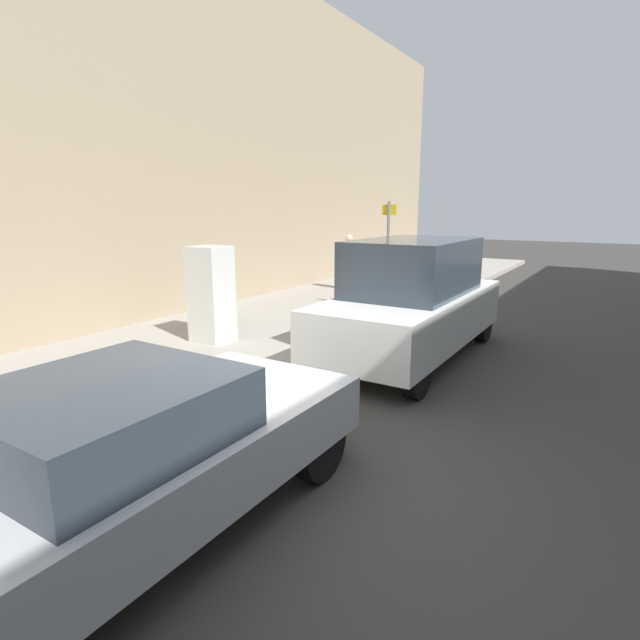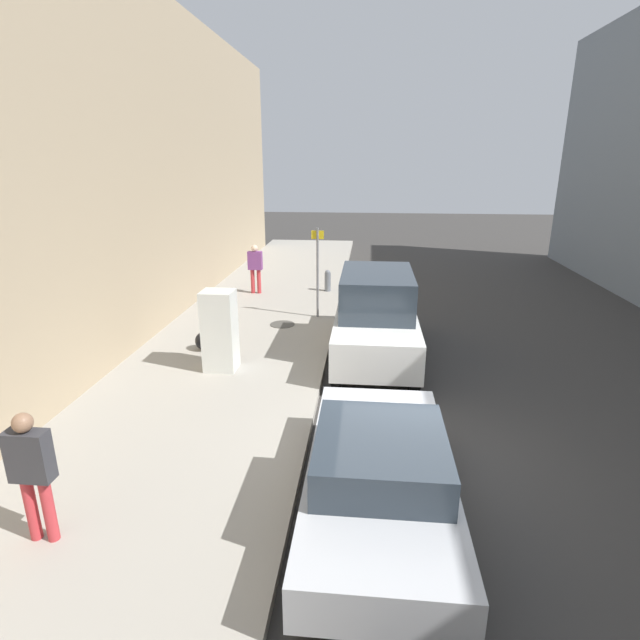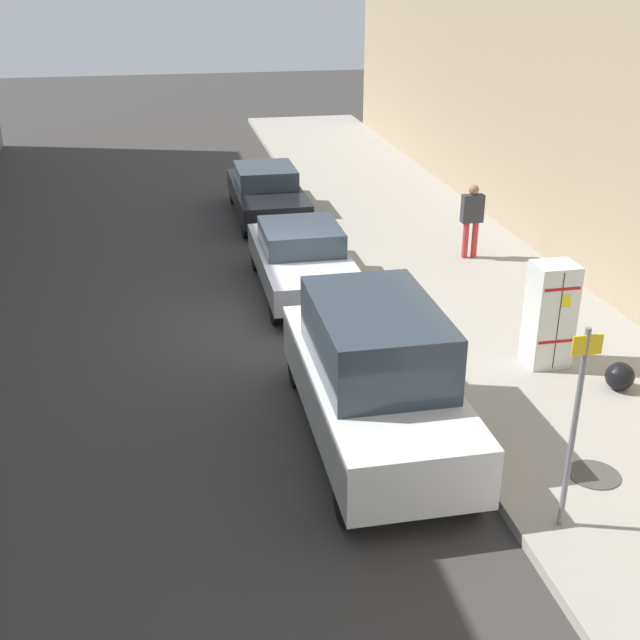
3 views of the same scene
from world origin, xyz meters
name	(u,v)px [view 2 (image 2 of 3)]	position (x,y,z in m)	size (l,w,h in m)	color
ground_plane	(415,459)	(0.00, 0.00, 0.00)	(80.00, 80.00, 0.00)	#383533
sidewalk_slab	(170,441)	(-4.16, 0.00, 0.08)	(4.74, 44.00, 0.16)	#9E998E
discarded_refrigerator	(220,331)	(-4.09, 2.96, 1.07)	(0.70, 0.62, 1.81)	silver
manhole_cover	(282,324)	(-3.26, 6.20, 0.17)	(0.70, 0.70, 0.02)	#47443F
street_sign_post	(318,268)	(-2.33, 7.07, 1.65)	(0.36, 0.07, 2.66)	slate
fire_hydrant	(328,280)	(-2.29, 10.19, 0.56)	(0.22, 0.22, 0.77)	slate
trash_bag	(205,341)	(-4.84, 4.07, 0.39)	(0.46, 0.46, 0.46)	black
pedestrian_walking_far	(32,468)	(-4.77, -2.46, 1.18)	(0.50, 0.23, 1.74)	#B73338
pedestrian_standing_near	(255,265)	(-4.78, 9.65, 1.16)	(0.49, 0.23, 1.71)	#B73338
parked_sedan_silver	(379,474)	(-0.64, -1.56, 0.74)	(1.85, 4.31, 1.41)	silver
parked_van_white	(376,316)	(-0.64, 4.45, 1.05)	(1.91, 4.85, 2.14)	silver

